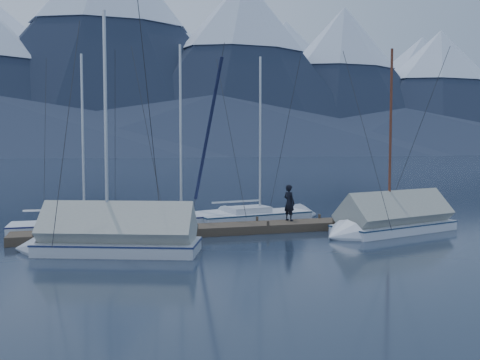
# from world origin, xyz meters

# --- Properties ---
(ground) EXTENTS (1000.00, 1000.00, 0.00)m
(ground) POSITION_xyz_m (0.00, 0.00, 0.00)
(ground) COLOR black
(ground) RESTS_ON ground
(mountain_range) EXTENTS (877.00, 584.00, 150.50)m
(mountain_range) POSITION_xyz_m (4.12, 370.45, 58.65)
(mountain_range) COLOR #475675
(mountain_range) RESTS_ON ground
(dock) EXTENTS (18.00, 1.50, 0.54)m
(dock) POSITION_xyz_m (0.00, 2.00, 0.11)
(dock) COLOR #382D23
(dock) RESTS_ON ground
(mooring_posts) EXTENTS (15.12, 1.52, 0.35)m
(mooring_posts) POSITION_xyz_m (-0.50, 2.00, 0.35)
(mooring_posts) COLOR #382D23
(mooring_posts) RESTS_ON ground
(sailboat_open_left) EXTENTS (6.25, 2.68, 8.23)m
(sailboat_open_left) POSITION_xyz_m (-5.83, 4.29, 0.14)
(sailboat_open_left) COLOR silver
(sailboat_open_left) RESTS_ON ground
(sailboat_open_mid) EXTENTS (7.10, 3.90, 9.05)m
(sailboat_open_mid) POSITION_xyz_m (-1.53, 4.97, 0.16)
(sailboat_open_mid) COLOR silver
(sailboat_open_mid) RESTS_ON ground
(sailboat_open_right) EXTENTS (6.82, 3.15, 8.72)m
(sailboat_open_right) POSITION_xyz_m (2.42, 5.19, 0.15)
(sailboat_open_right) COLOR silver
(sailboat_open_right) RESTS_ON ground
(sailboat_covered_near) EXTENTS (6.77, 3.55, 8.43)m
(sailboat_covered_near) POSITION_xyz_m (5.77, 0.01, 0.42)
(sailboat_covered_near) COLOR white
(sailboat_covered_near) RESTS_ON ground
(sailboat_covered_far) EXTENTS (6.56, 3.97, 8.84)m
(sailboat_covered_far) POSITION_xyz_m (-5.62, -0.74, 0.43)
(sailboat_covered_far) COLOR silver
(sailboat_covered_far) RESTS_ON ground
(person) EXTENTS (0.58, 0.68, 1.59)m
(person) POSITION_xyz_m (2.36, 2.34, 1.14)
(person) COLOR black
(person) RESTS_ON dock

